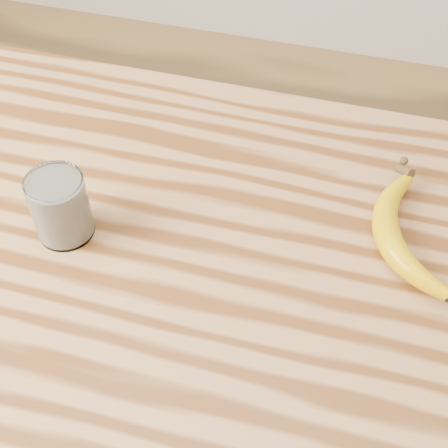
# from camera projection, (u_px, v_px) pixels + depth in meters

# --- Properties ---
(table) EXTENTS (1.20, 0.80, 0.90)m
(table) POSITION_uv_depth(u_px,v_px,m) (149.00, 280.00, 1.06)
(table) COLOR #AB7646
(table) RESTS_ON ground
(smoothie_glass) EXTENTS (0.09, 0.09, 0.11)m
(smoothie_glass) POSITION_uv_depth(u_px,v_px,m) (60.00, 207.00, 0.92)
(smoothie_glass) COLOR white
(smoothie_glass) RESTS_ON table
(banana) EXTENTS (0.22, 0.36, 0.04)m
(banana) POSITION_uv_depth(u_px,v_px,m) (386.00, 235.00, 0.93)
(banana) COLOR #D7A203
(banana) RESTS_ON table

